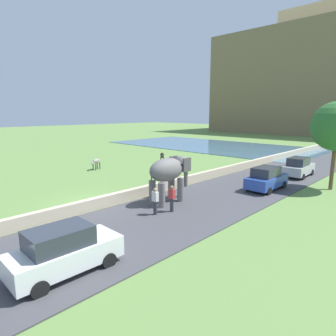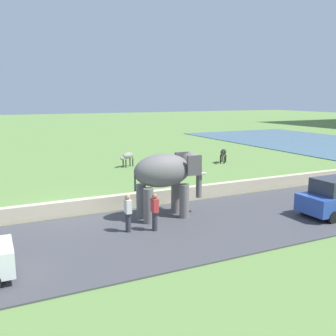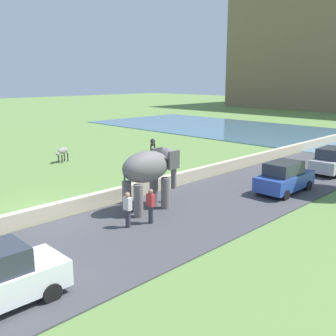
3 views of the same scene
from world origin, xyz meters
name	(u,v)px [view 1 (image 1 of 3)]	position (x,y,z in m)	size (l,w,h in m)	color
ground_plane	(92,204)	(0.00, 0.00, 0.00)	(220.00, 220.00, 0.00)	#608442
road_surface	(291,170)	(5.00, 20.00, 0.03)	(7.00, 120.00, 0.06)	#424247
barrier_wall	(248,165)	(1.20, 18.00, 0.38)	(0.40, 110.00, 0.75)	beige
lake	(211,146)	(-14.00, 32.58, 0.04)	(36.00, 18.00, 0.08)	#426B84
elephant	(169,172)	(3.43, 3.65, 2.04)	(1.40, 3.46, 2.99)	slate
person_beside_elephant	(155,201)	(4.52, 1.36, 0.87)	(0.36, 0.22, 1.63)	#33333D
person_trailing	(172,198)	(4.85, 2.40, 0.87)	(0.36, 0.22, 1.63)	#33333D
car_white	(64,251)	(6.57, -5.17, 0.90)	(1.84, 4.03, 1.80)	white
car_blue	(266,179)	(6.58, 11.01, 0.90)	(1.82, 4.01, 1.80)	#2D4CA8
car_silver	(299,167)	(6.58, 17.48, 0.90)	(1.92, 4.06, 1.80)	#B7B7BC
cow_grey	(96,162)	(-9.69, 6.51, 0.84)	(0.90, 1.40, 1.15)	gray
cow_black	(162,155)	(-7.94, 14.37, 0.84)	(1.23, 1.20, 1.15)	black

